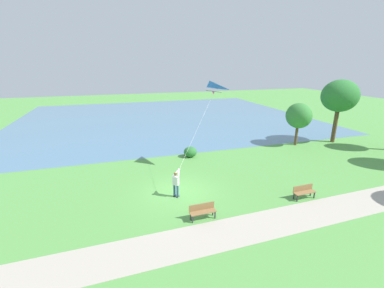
{
  "coord_description": "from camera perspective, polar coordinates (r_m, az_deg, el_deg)",
  "views": [
    {
      "loc": [
        15.29,
        -3.87,
        8.38
      ],
      "look_at": [
        0.29,
        0.82,
        3.42
      ],
      "focal_mm": 24.15,
      "sensor_mm": 36.0,
      "label": 1
    }
  ],
  "objects": [
    {
      "name": "person_kite_flyer",
      "position": [
        16.82,
        -3.56,
        -8.38
      ],
      "size": [
        0.59,
        0.6,
        1.83
      ],
      "color": "#232328",
      "rests_on": "ground"
    },
    {
      "name": "walkway_path",
      "position": [
        14.48,
        10.67,
        -18.17
      ],
      "size": [
        3.32,
        32.06,
        0.02
      ],
      "primitive_type": "cube",
      "rotation": [
        0.0,
        0.0,
        0.03
      ],
      "color": "#ADA393",
      "rests_on": "ground"
    },
    {
      "name": "lake_water",
      "position": [
        42.09,
        -6.26,
        5.91
      ],
      "size": [
        36.0,
        44.0,
        0.01
      ],
      "primitive_type": "cube",
      "color": "teal",
      "rests_on": "ground"
    },
    {
      "name": "park_bench_near_walkway",
      "position": [
        14.89,
        2.32,
        -14.41
      ],
      "size": [
        0.48,
        1.51,
        0.88
      ],
      "color": "olive",
      "rests_on": "ground"
    },
    {
      "name": "tree_horizon_far",
      "position": [
        28.99,
        22.5,
        5.76
      ],
      "size": [
        2.83,
        2.45,
        4.46
      ],
      "color": "brown",
      "rests_on": "ground"
    },
    {
      "name": "flying_kite",
      "position": [
        19.99,
        3.93,
        12.13
      ],
      "size": [
        4.62,
        4.13,
        5.18
      ],
      "color": "blue"
    },
    {
      "name": "tree_treeline_right",
      "position": [
        31.71,
        29.86,
        9.13
      ],
      "size": [
        3.51,
        3.89,
        6.75
      ],
      "color": "brown",
      "rests_on": "ground"
    },
    {
      "name": "park_bench_far_walkway",
      "position": [
        18.33,
        23.48,
        -9.49
      ],
      "size": [
        0.48,
        1.51,
        0.88
      ],
      "color": "olive",
      "rests_on": "ground"
    },
    {
      "name": "ground_plane",
      "position": [
        17.86,
        -2.82,
        -10.5
      ],
      "size": [
        120.0,
        120.0,
        0.0
      ],
      "primitive_type": "plane",
      "color": "#569947"
    },
    {
      "name": "lakeside_shrub",
      "position": [
        23.97,
        -0.37,
        -1.74
      ],
      "size": [
        1.13,
        1.22,
        0.96
      ],
      "primitive_type": "ellipsoid",
      "color": "#2D7033",
      "rests_on": "ground"
    }
  ]
}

